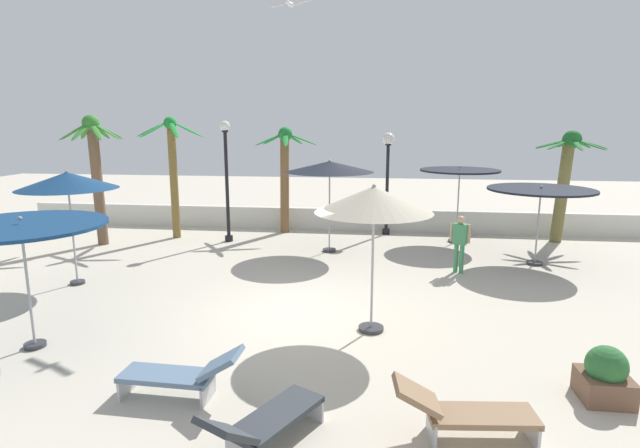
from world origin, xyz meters
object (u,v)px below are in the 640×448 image
at_px(planter, 605,376).
at_px(lounge_chair_1, 265,421).
at_px(patio_umbrella_5, 541,192).
at_px(guest_0, 460,239).
at_px(palm_tree_0, 566,172).
at_px(patio_umbrella_2, 460,175).
at_px(palm_tree_2, 285,167).
at_px(patio_umbrella_3, 330,167).
at_px(palm_tree_1, 95,164).
at_px(palm_tree_3, 173,162).
at_px(seagull_0, 290,4).
at_px(patio_umbrella_4, 374,200).
at_px(lamp_post_1, 388,165).
at_px(patio_umbrella_1, 67,181).
at_px(lounge_chair_0, 464,412).
at_px(lounge_chair_2, 181,374).
at_px(lamp_post_0, 226,171).
at_px(patio_umbrella_0, 21,229).

bearing_deg(planter, lounge_chair_1, -159.58).
distance_m(patio_umbrella_5, guest_0, 2.87).
bearing_deg(palm_tree_0, planter, -105.03).
height_order(patio_umbrella_2, palm_tree_2, palm_tree_2).
distance_m(patio_umbrella_2, lounge_chair_1, 12.79).
relative_size(patio_umbrella_3, palm_tree_1, 0.68).
bearing_deg(palm_tree_3, seagull_0, -38.45).
bearing_deg(patio_umbrella_4, palm_tree_1, 146.54).
xyz_separation_m(patio_umbrella_3, lamp_post_1, (1.84, 2.82, -0.16)).
xyz_separation_m(palm_tree_2, guest_0, (5.79, -4.62, -1.51)).
xyz_separation_m(patio_umbrella_2, patio_umbrella_4, (-2.78, -8.04, 0.27)).
xyz_separation_m(patio_umbrella_2, guest_0, (-0.46, -3.75, -1.40)).
bearing_deg(patio_umbrella_1, lamp_post_1, 41.10).
relative_size(palm_tree_3, lounge_chair_1, 2.26).
height_order(palm_tree_3, planter, palm_tree_3).
bearing_deg(palm_tree_0, lounge_chair_1, -121.58).
distance_m(palm_tree_2, lamp_post_1, 3.82).
relative_size(lounge_chair_0, lounge_chair_1, 1.00).
distance_m(palm_tree_0, lounge_chair_2, 14.82).
relative_size(patio_umbrella_3, patio_umbrella_5, 1.00).
height_order(patio_umbrella_1, patio_umbrella_4, patio_umbrella_4).
bearing_deg(patio_umbrella_2, patio_umbrella_4, -109.10).
relative_size(patio_umbrella_4, palm_tree_3, 0.68).
bearing_deg(lounge_chair_1, lamp_post_0, 109.44).
height_order(patio_umbrella_1, lounge_chair_2, patio_umbrella_1).
xyz_separation_m(palm_tree_3, lounge_chair_1, (5.99, -11.45, -2.37)).
bearing_deg(patio_umbrella_5, patio_umbrella_2, 126.01).
bearing_deg(patio_umbrella_4, patio_umbrella_0, -166.05).
distance_m(patio_umbrella_1, lounge_chair_1, 9.04).
xyz_separation_m(patio_umbrella_1, lamp_post_1, (7.99, 6.97, -0.10)).
bearing_deg(palm_tree_1, patio_umbrella_5, -3.23).
relative_size(palm_tree_2, lamp_post_1, 1.05).
distance_m(lounge_chair_0, lounge_chair_2, 4.10).
distance_m(patio_umbrella_1, palm_tree_0, 15.48).
bearing_deg(lounge_chair_0, lamp_post_1, 94.33).
xyz_separation_m(patio_umbrella_5, palm_tree_2, (-8.16, 3.49, 0.34)).
height_order(patio_umbrella_2, palm_tree_0, palm_tree_0).
height_order(patio_umbrella_0, lounge_chair_1, patio_umbrella_0).
height_order(patio_umbrella_0, palm_tree_2, palm_tree_2).
relative_size(patio_umbrella_0, patio_umbrella_1, 0.98).
xyz_separation_m(patio_umbrella_0, patio_umbrella_3, (4.71, 7.74, 0.49)).
bearing_deg(planter, patio_umbrella_1, 159.47).
bearing_deg(lounge_chair_0, seagull_0, 116.81).
bearing_deg(palm_tree_0, patio_umbrella_2, -172.15).
distance_m(palm_tree_3, lounge_chair_1, 13.13).
xyz_separation_m(patio_umbrella_1, seagull_0, (5.42, 1.49, 4.32)).
distance_m(patio_umbrella_1, palm_tree_2, 8.04).
bearing_deg(patio_umbrella_0, patio_umbrella_4, 13.95).
height_order(lounge_chair_0, seagull_0, seagull_0).
bearing_deg(lounge_chair_2, lamp_post_1, 75.29).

